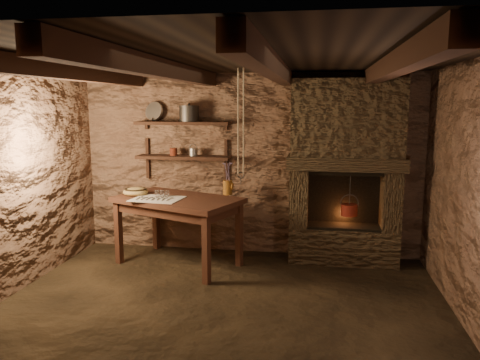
% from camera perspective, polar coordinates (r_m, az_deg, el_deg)
% --- Properties ---
extents(floor, '(4.50, 4.50, 0.00)m').
position_cam_1_polar(floor, '(4.67, -2.70, -16.10)').
color(floor, black).
rests_on(floor, ground).
extents(back_wall, '(4.50, 0.04, 2.40)m').
position_cam_1_polar(back_wall, '(6.24, 1.06, 1.91)').
color(back_wall, brown).
rests_on(back_wall, floor).
extents(front_wall, '(4.50, 0.04, 2.40)m').
position_cam_1_polar(front_wall, '(2.44, -12.95, -10.15)').
color(front_wall, brown).
rests_on(front_wall, floor).
extents(right_wall, '(0.04, 4.00, 2.40)m').
position_cam_1_polar(right_wall, '(4.41, 27.09, -2.22)').
color(right_wall, brown).
rests_on(right_wall, floor).
extents(ceiling, '(4.50, 4.00, 0.04)m').
position_cam_1_polar(ceiling, '(4.24, -2.96, 14.66)').
color(ceiling, black).
rests_on(ceiling, back_wall).
extents(beam_far_left, '(0.14, 3.95, 0.16)m').
position_cam_1_polar(beam_far_left, '(4.78, -21.24, 12.37)').
color(beam_far_left, black).
rests_on(beam_far_left, ceiling).
extents(beam_mid_left, '(0.14, 3.95, 0.16)m').
position_cam_1_polar(beam_mid_left, '(4.36, -9.55, 13.21)').
color(beam_mid_left, black).
rests_on(beam_mid_left, ceiling).
extents(beam_mid_right, '(0.14, 3.95, 0.16)m').
position_cam_1_polar(beam_mid_right, '(4.15, 4.00, 13.52)').
color(beam_mid_right, black).
rests_on(beam_mid_right, ceiling).
extents(beam_far_right, '(0.14, 3.95, 0.16)m').
position_cam_1_polar(beam_far_right, '(4.18, 18.15, 13.06)').
color(beam_far_right, black).
rests_on(beam_far_right, ceiling).
extents(shelf_lower, '(1.25, 0.30, 0.04)m').
position_cam_1_polar(shelf_lower, '(6.25, -6.89, 2.78)').
color(shelf_lower, black).
rests_on(shelf_lower, back_wall).
extents(shelf_upper, '(1.25, 0.30, 0.04)m').
position_cam_1_polar(shelf_upper, '(6.22, -6.97, 6.90)').
color(shelf_upper, black).
rests_on(shelf_upper, back_wall).
extents(hearth, '(1.43, 0.51, 2.30)m').
position_cam_1_polar(hearth, '(5.95, 12.72, 1.58)').
color(hearth, '#372A1B').
rests_on(hearth, floor).
extents(work_table, '(1.71, 1.35, 0.86)m').
position_cam_1_polar(work_table, '(5.91, -7.53, -5.90)').
color(work_table, '#391D13').
rests_on(work_table, floor).
extents(linen_cloth, '(0.63, 0.53, 0.01)m').
position_cam_1_polar(linen_cloth, '(5.76, -10.03, -2.27)').
color(linen_cloth, white).
rests_on(linen_cloth, work_table).
extents(pewter_cutlery_row, '(0.51, 0.24, 0.01)m').
position_cam_1_polar(pewter_cutlery_row, '(5.74, -10.10, -2.20)').
color(pewter_cutlery_row, gray).
rests_on(pewter_cutlery_row, linen_cloth).
extents(drinking_glasses, '(0.19, 0.06, 0.08)m').
position_cam_1_polar(drinking_glasses, '(5.85, -9.51, -1.66)').
color(drinking_glasses, white).
rests_on(drinking_glasses, linen_cloth).
extents(stoneware_jug, '(0.15, 0.15, 0.42)m').
position_cam_1_polar(stoneware_jug, '(5.93, -1.50, -0.08)').
color(stoneware_jug, '#92581C').
rests_on(stoneware_jug, work_table).
extents(wooden_bowl, '(0.42, 0.42, 0.11)m').
position_cam_1_polar(wooden_bowl, '(6.09, -12.61, -1.41)').
color(wooden_bowl, '#A08245').
rests_on(wooden_bowl, work_table).
extents(iron_stockpot, '(0.28, 0.28, 0.19)m').
position_cam_1_polar(iron_stockpot, '(6.19, -6.22, 7.97)').
color(iron_stockpot, '#302E2B').
rests_on(iron_stockpot, shelf_upper).
extents(tin_pan, '(0.28, 0.18, 0.26)m').
position_cam_1_polar(tin_pan, '(6.44, -10.42, 8.24)').
color(tin_pan, '#A6A6A1').
rests_on(tin_pan, shelf_upper).
extents(small_kettle, '(0.16, 0.13, 0.16)m').
position_cam_1_polar(small_kettle, '(6.21, -5.72, 3.41)').
color(small_kettle, '#A6A6A1').
rests_on(small_kettle, shelf_lower).
extents(rusty_tin, '(0.11, 0.11, 0.10)m').
position_cam_1_polar(rusty_tin, '(6.29, -8.11, 3.42)').
color(rusty_tin, '#5B1E12').
rests_on(rusty_tin, shelf_lower).
extents(red_pot, '(0.26, 0.26, 0.54)m').
position_cam_1_polar(red_pot, '(6.00, 13.18, -3.46)').
color(red_pot, maroon).
rests_on(red_pot, hearth).
extents(hanging_ropes, '(0.08, 0.08, 1.20)m').
position_cam_1_polar(hanging_ropes, '(5.25, 0.10, 7.09)').
color(hanging_ropes, beige).
rests_on(hanging_ropes, ceiling).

